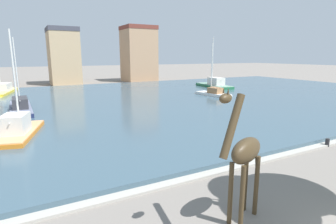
{
  "coord_description": "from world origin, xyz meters",
  "views": [
    {
      "loc": [
        -8.5,
        -2.7,
        5.44
      ],
      "look_at": [
        -1.18,
        10.92,
        2.2
      ],
      "focal_mm": 28.85,
      "sensor_mm": 36.0,
      "label": 1
    }
  ],
  "objects_px": {
    "sailboat_white": "(211,94)",
    "mooring_bollard": "(327,143)",
    "sailboat_green": "(212,85)",
    "sailboat_orange": "(20,130)",
    "sailboat_yellow": "(2,92)",
    "giraffe_statue": "(244,154)",
    "sailboat_navy": "(21,108)"
  },
  "relations": [
    {
      "from": "sailboat_green",
      "to": "sailboat_white",
      "type": "relative_size",
      "value": 1.31
    },
    {
      "from": "giraffe_statue",
      "to": "sailboat_green",
      "type": "bearing_deg",
      "value": 54.1
    },
    {
      "from": "sailboat_yellow",
      "to": "mooring_bollard",
      "type": "xyz_separation_m",
      "value": [
        18.72,
        -33.79,
        -0.28
      ]
    },
    {
      "from": "sailboat_green",
      "to": "sailboat_orange",
      "type": "relative_size",
      "value": 1.29
    },
    {
      "from": "sailboat_orange",
      "to": "sailboat_white",
      "type": "bearing_deg",
      "value": 20.96
    },
    {
      "from": "sailboat_white",
      "to": "mooring_bollard",
      "type": "height_order",
      "value": "sailboat_white"
    },
    {
      "from": "sailboat_navy",
      "to": "sailboat_orange",
      "type": "xyz_separation_m",
      "value": [
        -0.04,
        -9.35,
        0.04
      ]
    },
    {
      "from": "sailboat_orange",
      "to": "mooring_bollard",
      "type": "xyz_separation_m",
      "value": [
        16.48,
        -10.59,
        -0.33
      ]
    },
    {
      "from": "sailboat_white",
      "to": "sailboat_yellow",
      "type": "bearing_deg",
      "value": 148.74
    },
    {
      "from": "sailboat_white",
      "to": "mooring_bollard",
      "type": "relative_size",
      "value": 13.98
    },
    {
      "from": "sailboat_green",
      "to": "sailboat_white",
      "type": "height_order",
      "value": "sailboat_green"
    },
    {
      "from": "sailboat_yellow",
      "to": "sailboat_white",
      "type": "distance_m",
      "value": 28.44
    },
    {
      "from": "giraffe_statue",
      "to": "sailboat_orange",
      "type": "height_order",
      "value": "sailboat_orange"
    },
    {
      "from": "sailboat_yellow",
      "to": "sailboat_white",
      "type": "relative_size",
      "value": 1.43
    },
    {
      "from": "sailboat_white",
      "to": "sailboat_orange",
      "type": "xyz_separation_m",
      "value": [
        -22.07,
        -8.45,
        0.09
      ]
    },
    {
      "from": "sailboat_yellow",
      "to": "sailboat_orange",
      "type": "height_order",
      "value": "sailboat_orange"
    },
    {
      "from": "sailboat_yellow",
      "to": "sailboat_orange",
      "type": "relative_size",
      "value": 1.41
    },
    {
      "from": "sailboat_yellow",
      "to": "mooring_bollard",
      "type": "relative_size",
      "value": 19.95
    },
    {
      "from": "sailboat_green",
      "to": "sailboat_orange",
      "type": "height_order",
      "value": "sailboat_green"
    },
    {
      "from": "sailboat_navy",
      "to": "sailboat_green",
      "type": "relative_size",
      "value": 1.02
    },
    {
      "from": "sailboat_green",
      "to": "mooring_bollard",
      "type": "height_order",
      "value": "sailboat_green"
    },
    {
      "from": "giraffe_statue",
      "to": "sailboat_green",
      "type": "relative_size",
      "value": 0.5
    },
    {
      "from": "giraffe_statue",
      "to": "mooring_bollard",
      "type": "distance_m",
      "value": 10.68
    },
    {
      "from": "sailboat_navy",
      "to": "sailboat_orange",
      "type": "height_order",
      "value": "sailboat_navy"
    },
    {
      "from": "sailboat_navy",
      "to": "sailboat_white",
      "type": "distance_m",
      "value": 22.05
    },
    {
      "from": "sailboat_white",
      "to": "sailboat_orange",
      "type": "height_order",
      "value": "sailboat_orange"
    },
    {
      "from": "sailboat_orange",
      "to": "sailboat_navy",
      "type": "bearing_deg",
      "value": 89.77
    },
    {
      "from": "sailboat_navy",
      "to": "mooring_bollard",
      "type": "distance_m",
      "value": 25.84
    },
    {
      "from": "sailboat_yellow",
      "to": "mooring_bollard",
      "type": "height_order",
      "value": "sailboat_yellow"
    },
    {
      "from": "sailboat_green",
      "to": "sailboat_white",
      "type": "distance_m",
      "value": 9.78
    },
    {
      "from": "mooring_bollard",
      "to": "sailboat_green",
      "type": "bearing_deg",
      "value": 66.41
    },
    {
      "from": "sailboat_green",
      "to": "mooring_bollard",
      "type": "bearing_deg",
      "value": -113.59
    }
  ]
}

